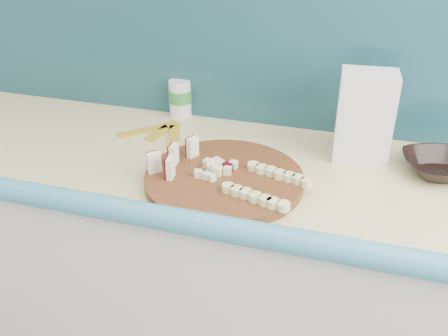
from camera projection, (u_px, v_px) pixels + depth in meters
kitchen_counter at (252, 291)px, 1.58m from camera, size 2.20×0.63×0.91m
backsplash at (282, 47)px, 1.47m from camera, size 2.20×0.02×0.50m
cutting_board at (224, 179)px, 1.27m from camera, size 0.50×0.50×0.03m
apple_wedges at (172, 158)px, 1.29m from camera, size 0.09×0.16×0.06m
apple_chunks at (216, 169)px, 1.27m from camera, size 0.07×0.06×0.02m
banana_slices at (268, 185)px, 1.20m from camera, size 0.20×0.19×0.02m
brown_bowl at (440, 166)px, 1.31m from camera, size 0.24×0.24×0.05m
flour_bag at (364, 117)px, 1.34m from camera, size 0.15×0.11×0.25m
canister at (180, 98)px, 1.62m from camera, size 0.08×0.08×0.12m
banana_peel at (160, 133)px, 1.53m from camera, size 0.21×0.19×0.01m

